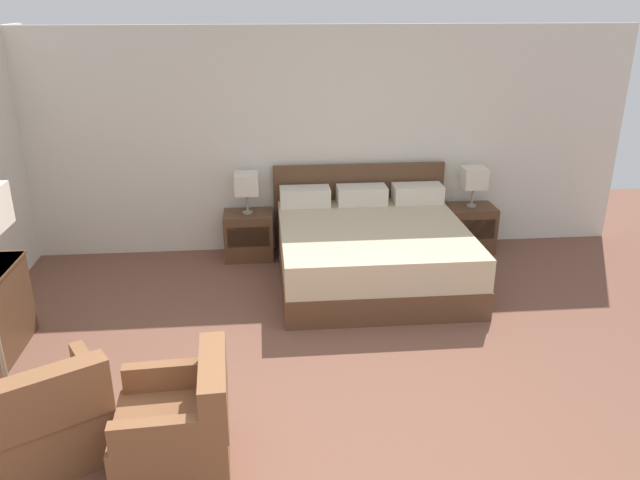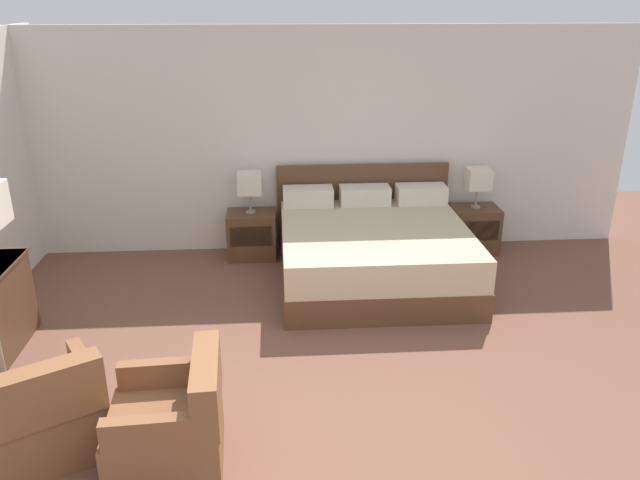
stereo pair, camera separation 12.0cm
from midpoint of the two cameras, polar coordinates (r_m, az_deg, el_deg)
ground_plane at (r=4.16m, az=2.19°, el=-20.56°), size 11.44×11.44×0.00m
wall_back at (r=7.08m, az=-1.72°, el=8.96°), size 7.34×0.06×2.51m
bed at (r=6.48m, az=4.20°, el=-0.93°), size 1.97×1.96×1.01m
nightstand_left at (r=7.08m, az=-7.01°, el=0.43°), size 0.54×0.40×0.53m
nightstand_right at (r=7.44m, az=13.05°, el=1.08°), size 0.54×0.40×0.53m
table_lamp_left at (r=6.89m, az=-7.23°, el=5.10°), size 0.26×0.26×0.46m
table_lamp_right at (r=7.26m, az=13.44°, el=5.53°), size 0.26×0.26×0.46m
armchair_by_window at (r=4.46m, az=-24.27°, el=-14.77°), size 0.93×0.94×0.76m
armchair_companion at (r=4.13m, az=-13.58°, el=-16.48°), size 0.73×0.72×0.76m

